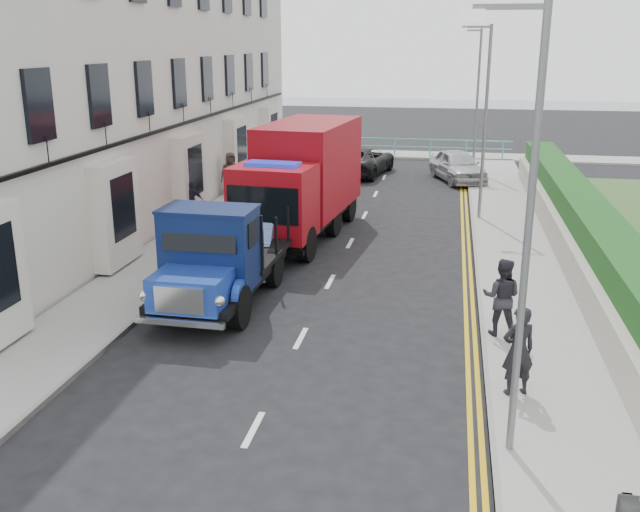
{
  "coord_description": "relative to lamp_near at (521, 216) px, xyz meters",
  "views": [
    {
      "loc": [
        3.1,
        -12.54,
        6.47
      ],
      "look_at": [
        0.11,
        3.86,
        1.4
      ],
      "focal_mm": 40.0,
      "sensor_mm": 36.0,
      "label": 1
    }
  ],
  "objects": [
    {
      "name": "parked_car_front",
      "position": [
        -6.99,
        6.61,
        -3.22
      ],
      "size": [
        2.35,
        4.74,
        1.55
      ],
      "primitive_type": "imported",
      "rotation": [
        0.0,
        0.0,
        -0.12
      ],
      "color": "black",
      "rests_on": "ground"
    },
    {
      "name": "seafront_car_right",
      "position": [
        -0.68,
        23.7,
        -3.26
      ],
      "size": [
        3.1,
        4.67,
        1.48
      ],
      "primitive_type": "imported",
      "rotation": [
        0.0,
        0.0,
        0.34
      ],
      "color": "#B1B1B6",
      "rests_on": "ground"
    },
    {
      "name": "pavement_east",
      "position": [
        1.12,
        11.0,
        -3.94
      ],
      "size": [
        2.6,
        38.0,
        0.12
      ],
      "primitive_type": "cube",
      "color": "gray",
      "rests_on": "ground"
    },
    {
      "name": "seafront_railing",
      "position": [
        -4.18,
        30.2,
        -3.42
      ],
      "size": [
        13.0,
        0.08,
        1.11
      ],
      "color": "#59B2A5",
      "rests_on": "ground"
    },
    {
      "name": "ground",
      "position": [
        -4.18,
        2.0,
        -4.0
      ],
      "size": [
        120.0,
        120.0,
        0.0
      ],
      "primitive_type": "plane",
      "color": "black",
      "rests_on": "ground"
    },
    {
      "name": "pedestrian_west_near",
      "position": [
        -10.18,
        13.35,
        -3.11
      ],
      "size": [
        0.96,
        0.76,
        1.53
      ],
      "primitive_type": "imported",
      "rotation": [
        0.0,
        0.0,
        3.65
      ],
      "color": "#1A2030",
      "rests_on": "pavement_west"
    },
    {
      "name": "bedford_lorry",
      "position": [
        -6.63,
        5.3,
        -2.79
      ],
      "size": [
        2.36,
        5.64,
        2.63
      ],
      "rotation": [
        0.0,
        0.0,
        -0.03
      ],
      "color": "black",
      "rests_on": "ground"
    },
    {
      "name": "pedestrian_east_near",
      "position": [
        0.35,
        1.95,
        -3.01
      ],
      "size": [
        0.74,
        0.62,
        1.74
      ],
      "primitive_type": "imported",
      "rotation": [
        0.0,
        0.0,
        3.51
      ],
      "color": "black",
      "rests_on": "pavement_east"
    },
    {
      "name": "pedestrian_east_far",
      "position": [
        0.22,
        4.78,
        -2.99
      ],
      "size": [
        0.96,
        0.81,
        1.77
      ],
      "primitive_type": "imported",
      "rotation": [
        0.0,
        0.0,
        2.97
      ],
      "color": "#2B2730",
      "rests_on": "pavement_east"
    },
    {
      "name": "pavement_west",
      "position": [
        -9.38,
        11.0,
        -3.94
      ],
      "size": [
        2.4,
        38.0,
        0.12
      ],
      "primitive_type": "cube",
      "color": "gray",
      "rests_on": "ground"
    },
    {
      "name": "lamp_near",
      "position": [
        0.0,
        0.0,
        0.0
      ],
      "size": [
        1.23,
        0.18,
        7.0
      ],
      "color": "slate",
      "rests_on": "ground"
    },
    {
      "name": "pedestrian_west_far",
      "position": [
        -10.18,
        18.21,
        -2.97
      ],
      "size": [
        1.05,
        0.9,
        1.82
      ],
      "primitive_type": "imported",
      "rotation": [
        0.0,
        0.0,
        0.43
      ],
      "color": "#3C2E2B",
      "rests_on": "pavement_west"
    },
    {
      "name": "garden_east",
      "position": [
        3.03,
        11.0,
        -3.1
      ],
      "size": [
        1.45,
        28.0,
        1.75
      ],
      "color": "#B2AD9E",
      "rests_on": "ground"
    },
    {
      "name": "terrace_west",
      "position": [
        -13.65,
        15.0,
        3.17
      ],
      "size": [
        6.31,
        30.2,
        14.25
      ],
      "color": "silver",
      "rests_on": "ground"
    },
    {
      "name": "parked_car_mid",
      "position": [
        -6.78,
        9.0,
        -3.27
      ],
      "size": [
        2.1,
        4.57,
        1.45
      ],
      "primitive_type": "imported",
      "rotation": [
        0.0,
        0.0,
        0.13
      ],
      "color": "#5472B6",
      "rests_on": "ground"
    },
    {
      "name": "parked_car_rear",
      "position": [
        -7.78,
        19.86,
        -3.38
      ],
      "size": [
        2.02,
        4.36,
        1.24
      ],
      "primitive_type": "imported",
      "rotation": [
        0.0,
        0.0,
        0.07
      ],
      "color": "#A2A2A7",
      "rests_on": "ground"
    },
    {
      "name": "seafront_car_left",
      "position": [
        -5.35,
        24.7,
        -3.3
      ],
      "size": [
        3.14,
        5.32,
        1.39
      ],
      "primitive_type": "imported",
      "rotation": [
        0.0,
        0.0,
        2.97
      ],
      "color": "black",
      "rests_on": "ground"
    },
    {
      "name": "red_lorry",
      "position": [
        -5.93,
        12.74,
        -1.98
      ],
      "size": [
        3.16,
        7.43,
        3.78
      ],
      "rotation": [
        0.0,
        0.0,
        -0.1
      ],
      "color": "black",
      "rests_on": "ground"
    },
    {
      "name": "sea_plane",
      "position": [
        -4.18,
        62.0,
        -4.0
      ],
      "size": [
        120.0,
        120.0,
        0.0
      ],
      "primitive_type": "plane",
      "color": "slate",
      "rests_on": "ground"
    },
    {
      "name": "lamp_mid",
      "position": [
        0.0,
        16.0,
        0.0
      ],
      "size": [
        1.23,
        0.18,
        7.0
      ],
      "color": "slate",
      "rests_on": "ground"
    },
    {
      "name": "promenade",
      "position": [
        -4.18,
        31.0,
        -3.94
      ],
      "size": [
        30.0,
        2.5,
        0.12
      ],
      "primitive_type": "cube",
      "color": "gray",
      "rests_on": "ground"
    },
    {
      "name": "lamp_far",
      "position": [
        0.0,
        26.0,
        0.0
      ],
      "size": [
        1.23,
        0.18,
        7.0
      ],
      "color": "slate",
      "rests_on": "ground"
    }
  ]
}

